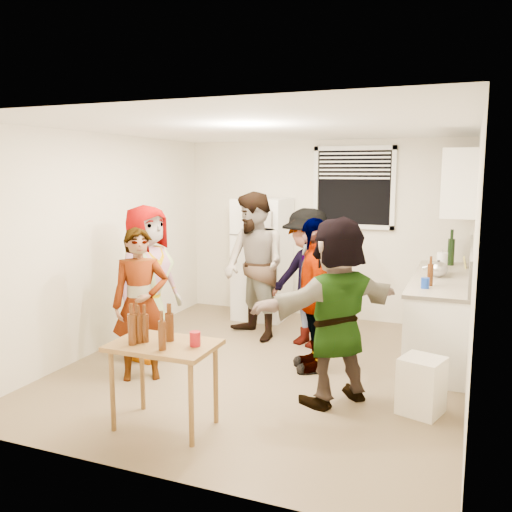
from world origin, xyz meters
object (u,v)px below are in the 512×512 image
at_px(refrigerator, 263,259).
at_px(guest_stripe, 143,377).
at_px(trash_bin, 422,385).
at_px(kettle, 438,277).
at_px(beer_bottle_table, 133,345).
at_px(guest_orange, 335,401).
at_px(guest_grey, 150,356).
at_px(guest_back_left, 254,338).
at_px(guest_back_right, 307,345).
at_px(wine_bottle, 450,265).
at_px(red_cup, 195,346).
at_px(guest_black, 312,369).
at_px(beer_bottle_counter, 430,286).
at_px(serving_table, 166,426).
at_px(blue_cup, 425,288).

relative_size(refrigerator, guest_stripe, 1.11).
bearing_deg(refrigerator, trash_bin, -45.30).
height_order(refrigerator, kettle, refrigerator).
distance_m(beer_bottle_table, guest_orange, 1.92).
height_order(guest_grey, guest_back_left, guest_back_left).
bearing_deg(guest_orange, guest_back_right, -115.45).
relative_size(wine_bottle, guest_orange, 0.20).
height_order(red_cup, guest_orange, red_cup).
relative_size(beer_bottle_table, guest_black, 0.16).
height_order(beer_bottle_counter, guest_grey, beer_bottle_counter).
bearing_deg(red_cup, kettle, 57.94).
distance_m(wine_bottle, beer_bottle_table, 4.30).
height_order(kettle, serving_table, kettle).
height_order(serving_table, guest_black, serving_table).
relative_size(serving_table, guest_orange, 0.50).
height_order(guest_back_left, guest_back_right, guest_back_left).
height_order(guest_stripe, guest_back_right, guest_back_right).
bearing_deg(guest_back_right, guest_orange, -40.59).
bearing_deg(red_cup, serving_table, -173.15).
distance_m(guest_stripe, guest_orange, 1.95).
distance_m(blue_cup, trash_bin, 1.17).
bearing_deg(guest_back_left, refrigerator, 138.51).
relative_size(kettle, blue_cup, 2.23).
bearing_deg(guest_stripe, guest_orange, -28.52).
bearing_deg(guest_grey, guest_back_right, -40.74).
xyz_separation_m(kettle, guest_stripe, (-2.70, -1.84, -0.90)).
bearing_deg(wine_bottle, kettle, -96.59).
xyz_separation_m(blue_cup, red_cup, (-1.57, -1.97, -0.19)).
relative_size(blue_cup, guest_orange, 0.07).
xyz_separation_m(wine_bottle, guest_orange, (-0.86, -2.54, -0.90)).
distance_m(beer_bottle_counter, beer_bottle_table, 3.10).
bearing_deg(guest_orange, trash_bin, 131.58).
bearing_deg(guest_orange, wine_bottle, -159.48).
relative_size(serving_table, guest_black, 0.52).
bearing_deg(beer_bottle_counter, guest_back_left, 170.87).
bearing_deg(guest_back_right, wine_bottle, 59.02).
bearing_deg(blue_cup, guest_black, -165.18).
distance_m(trash_bin, beer_bottle_table, 2.47).
bearing_deg(beer_bottle_table, kettle, 52.70).
bearing_deg(beer_bottle_table, guest_black, 62.14).
relative_size(beer_bottle_counter, trash_bin, 0.47).
distance_m(kettle, trash_bin, 1.77).
height_order(serving_table, beer_bottle_table, beer_bottle_table).
distance_m(serving_table, guest_back_right, 2.51).
bearing_deg(kettle, guest_back_left, -159.30).
relative_size(serving_table, beer_bottle_table, 3.36).
xyz_separation_m(wine_bottle, guest_grey, (-3.09, -2.14, -0.90)).
relative_size(kettle, beer_bottle_counter, 1.07).
bearing_deg(guest_back_right, blue_cup, 5.29).
bearing_deg(guest_orange, blue_cup, -174.78).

